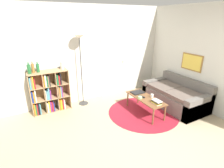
{
  "coord_description": "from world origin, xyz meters",
  "views": [
    {
      "loc": [
        -1.94,
        -1.75,
        2.26
      ],
      "look_at": [
        -0.16,
        1.51,
        0.85
      ],
      "focal_mm": 28.0,
      "sensor_mm": 36.0,
      "label": 1
    }
  ],
  "objects": [
    {
      "name": "wall_right",
      "position": [
        2.12,
        1.37,
        1.3
      ],
      "size": [
        0.08,
        5.74,
        2.6
      ],
      "color": "silver",
      "rests_on": "ground_plane"
    },
    {
      "name": "rug",
      "position": [
        0.63,
        1.29,
        0.0
      ],
      "size": [
        1.76,
        1.76,
        0.01
      ],
      "color": "maroon",
      "rests_on": "ground_plane"
    },
    {
      "name": "floor_lamp",
      "position": [
        -0.53,
        2.5,
        1.6
      ],
      "size": [
        0.31,
        0.31,
        1.88
      ],
      "color": "#333333",
      "rests_on": "ground_plane"
    },
    {
      "name": "bottle_right",
      "position": [
        -1.57,
        2.56,
        1.16
      ],
      "size": [
        0.07,
        0.07,
        0.25
      ],
      "color": "#236633",
      "rests_on": "bookshelf"
    },
    {
      "name": "wall_back",
      "position": [
        0.03,
        2.76,
        1.29
      ],
      "size": [
        7.2,
        0.11,
        2.6
      ],
      "color": "silver",
      "rests_on": "ground_plane"
    },
    {
      "name": "coffee_table",
      "position": [
        0.65,
        1.27,
        0.38
      ],
      "size": [
        0.43,
        1.1,
        0.42
      ],
      "color": "brown",
      "rests_on": "ground_plane"
    },
    {
      "name": "remote",
      "position": [
        0.6,
        1.35,
        0.43
      ],
      "size": [
        0.08,
        0.18,
        0.02
      ],
      "color": "black",
      "rests_on": "coffee_table"
    },
    {
      "name": "bottle_middle",
      "position": [
        -1.67,
        2.57,
        1.16
      ],
      "size": [
        0.06,
        0.06,
        0.27
      ],
      "color": "olive",
      "rests_on": "bookshelf"
    },
    {
      "name": "book_stack_on_table",
      "position": [
        0.67,
        0.9,
        0.46
      ],
      "size": [
        0.14,
        0.24,
        0.08
      ],
      "color": "silver",
      "rests_on": "coffee_table"
    },
    {
      "name": "laptop",
      "position": [
        0.66,
        1.61,
        0.43
      ],
      "size": [
        0.33,
        0.24,
        0.02
      ],
      "color": "black",
      "rests_on": "coffee_table"
    },
    {
      "name": "bowl",
      "position": [
        0.51,
        1.31,
        0.44
      ],
      "size": [
        0.1,
        0.1,
        0.05
      ],
      "color": "#9ED193",
      "rests_on": "coffee_table"
    },
    {
      "name": "cup",
      "position": [
        0.8,
        1.21,
        0.46
      ],
      "size": [
        0.07,
        0.07,
        0.08
      ],
      "color": "white",
      "rests_on": "coffee_table"
    },
    {
      "name": "ground_plane",
      "position": [
        0.0,
        0.0,
        0.0
      ],
      "size": [
        14.0,
        14.0,
        0.0
      ],
      "primitive_type": "plane",
      "color": "tan"
    },
    {
      "name": "vase_on_shelf",
      "position": [
        -1.0,
        2.55,
        1.15
      ],
      "size": [
        0.09,
        0.09,
        0.18
      ],
      "color": "#B7B2A8",
      "rests_on": "bookshelf"
    },
    {
      "name": "couch",
      "position": [
        1.68,
        1.21,
        0.27
      ],
      "size": [
        0.93,
        1.63,
        0.73
      ],
      "color": "#66605B",
      "rests_on": "ground_plane"
    },
    {
      "name": "bottle_left",
      "position": [
        -1.76,
        2.53,
        1.16
      ],
      "size": [
        0.08,
        0.08,
        0.26
      ],
      "color": "#236633",
      "rests_on": "bookshelf"
    },
    {
      "name": "bookshelf",
      "position": [
        -1.41,
        2.55,
        0.49
      ],
      "size": [
        0.94,
        0.34,
        1.05
      ],
      "color": "tan",
      "rests_on": "ground_plane"
    }
  ]
}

